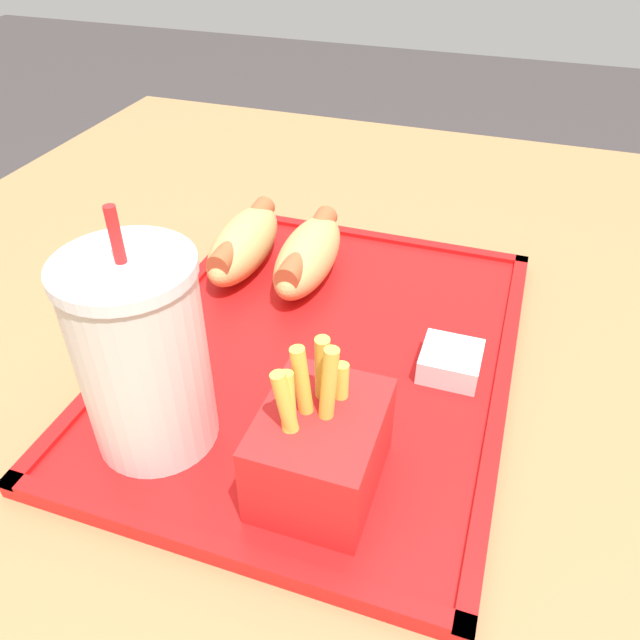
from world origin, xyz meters
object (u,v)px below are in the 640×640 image
hot_dog_far (244,243)px  hot_dog_near (308,254)px  soda_cup (143,356)px  fries_carton (320,446)px  sauce_cup_mayo (451,361)px

hot_dog_far → hot_dog_near: same height
soda_cup → hot_dog_far: size_ratio=1.31×
soda_cup → hot_dog_near: size_ratio=1.31×
hot_dog_far → hot_dog_near: bearing=-90.0°
soda_cup → hot_dog_far: soda_cup is taller
soda_cup → fries_carton: soda_cup is taller
hot_dog_near → sauce_cup_mayo: bearing=-121.1°
hot_dog_near → fries_carton: fries_carton is taller
soda_cup → fries_carton: (-0.00, -0.12, -0.04)m
hot_dog_far → soda_cup: bearing=-171.5°
hot_dog_near → sauce_cup_mayo: (-0.09, -0.15, -0.02)m
soda_cup → hot_dog_far: (0.22, 0.03, -0.04)m
soda_cup → sauce_cup_mayo: size_ratio=3.86×
hot_dog_near → sauce_cup_mayo: size_ratio=2.94×
soda_cup → hot_dog_far: bearing=8.5°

